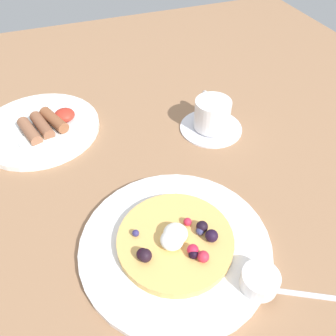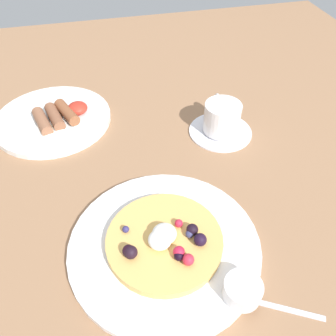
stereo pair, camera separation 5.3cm
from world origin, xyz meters
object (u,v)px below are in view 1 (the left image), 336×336
at_px(breakfast_plate, 40,128).
at_px(pancake_plate, 176,245).
at_px(syrup_ramekin, 260,280).
at_px(coffee_cup, 212,113).
at_px(coffee_saucer, 211,127).

bearing_deg(breakfast_plate, pancake_plate, -65.55).
xyz_separation_m(syrup_ramekin, breakfast_plate, (-0.25, 0.48, -0.02)).
bearing_deg(syrup_ramekin, coffee_cup, 74.81).
bearing_deg(breakfast_plate, coffee_cup, -19.01).
xyz_separation_m(pancake_plate, syrup_ramekin, (0.08, -0.10, 0.02)).
bearing_deg(pancake_plate, coffee_cup, 54.75).
bearing_deg(coffee_saucer, syrup_ramekin, -105.23).
bearing_deg(syrup_ramekin, breakfast_plate, 117.80).
distance_m(breakfast_plate, coffee_saucer, 0.37).
relative_size(pancake_plate, coffee_saucer, 2.21).
xyz_separation_m(syrup_ramekin, coffee_saucer, (0.10, 0.36, -0.02)).
xyz_separation_m(syrup_ramekin, coffee_cup, (0.10, 0.36, 0.01)).
xyz_separation_m(pancake_plate, coffee_cup, (0.18, 0.25, 0.03)).
distance_m(syrup_ramekin, coffee_saucer, 0.37).
bearing_deg(coffee_saucer, pancake_plate, -125.41).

